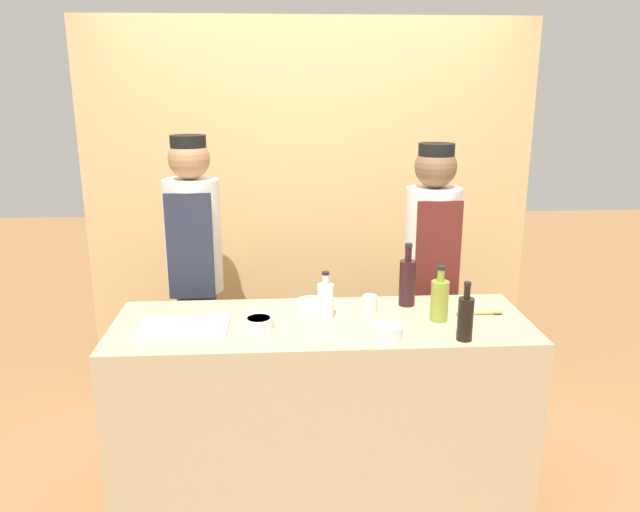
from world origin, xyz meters
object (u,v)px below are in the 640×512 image
(bottle_soy, at_px, (465,317))
(bottle_clear, at_px, (325,300))
(wooden_spoon, at_px, (485,312))
(bottle_wine, at_px, (407,281))
(bottle_oil, at_px, (440,299))
(sauce_bowl_yellow, at_px, (312,304))
(cutting_board, at_px, (184,327))
(sauce_bowl_orange, at_px, (388,331))
(sauce_bowl_green, at_px, (259,323))
(chef_right, at_px, (430,277))
(cup_cream, at_px, (370,303))
(chef_left, at_px, (196,277))

(bottle_soy, bearing_deg, bottle_clear, 152.69)
(bottle_clear, bearing_deg, wooden_spoon, -0.70)
(bottle_wine, relative_size, bottle_oil, 1.20)
(sauce_bowl_yellow, bearing_deg, cutting_board, -159.11)
(sauce_bowl_orange, height_order, sauce_bowl_green, sauce_bowl_orange)
(sauce_bowl_green, xyz_separation_m, chef_right, (0.95, 0.69, -0.02))
(bottle_clear, xyz_separation_m, chef_right, (0.64, 0.57, -0.08))
(wooden_spoon, height_order, chef_right, chef_right)
(bottle_soy, xyz_separation_m, cup_cream, (-0.36, 0.37, -0.06))
(bottle_oil, bearing_deg, sauce_bowl_yellow, 161.68)
(cup_cream, height_order, wooden_spoon, cup_cream)
(bottle_soy, bearing_deg, chef_left, 145.32)
(cutting_board, distance_m, wooden_spoon, 1.42)
(bottle_soy, height_order, chef_left, chef_left)
(sauce_bowl_orange, height_order, bottle_clear, bottle_clear)
(bottle_wine, xyz_separation_m, bottle_clear, (-0.42, -0.15, -0.03))
(sauce_bowl_yellow, relative_size, chef_left, 0.09)
(cup_cream, distance_m, chef_right, 0.65)
(sauce_bowl_yellow, relative_size, cutting_board, 0.40)
(chef_right, bearing_deg, bottle_wine, -117.67)
(sauce_bowl_orange, bearing_deg, bottle_wine, 68.21)
(cup_cream, relative_size, chef_right, 0.05)
(sauce_bowl_green, bearing_deg, cutting_board, 177.19)
(wooden_spoon, xyz_separation_m, chef_right, (-0.13, 0.58, -0.00))
(cup_cream, bearing_deg, sauce_bowl_orange, -84.62)
(sauce_bowl_green, bearing_deg, chef_right, 35.87)
(bottle_wine, relative_size, wooden_spoon, 1.41)
(chef_right, bearing_deg, cutting_board, -152.54)
(chef_right, bearing_deg, chef_left, -179.99)
(cup_cream, bearing_deg, bottle_clear, -161.40)
(bottle_soy, distance_m, wooden_spoon, 0.36)
(bottle_wine, distance_m, bottle_clear, 0.44)
(sauce_bowl_orange, xyz_separation_m, cutting_board, (-0.90, 0.16, -0.02))
(bottle_wine, xyz_separation_m, cup_cream, (-0.20, -0.08, -0.08))
(cup_cream, bearing_deg, bottle_oil, -24.64)
(cup_cream, bearing_deg, chef_left, 151.07)
(sauce_bowl_green, bearing_deg, wooden_spoon, 5.55)
(sauce_bowl_green, distance_m, cup_cream, 0.56)
(bottle_wine, height_order, cup_cream, bottle_wine)
(sauce_bowl_orange, height_order, bottle_wine, bottle_wine)
(bottle_wine, relative_size, bottle_soy, 1.21)
(bottle_soy, bearing_deg, sauce_bowl_orange, 173.52)
(sauce_bowl_green, xyz_separation_m, bottle_wine, (0.73, 0.26, 0.10))
(wooden_spoon, bearing_deg, bottle_oil, -166.78)
(sauce_bowl_yellow, height_order, cup_cream, cup_cream)
(bottle_oil, bearing_deg, bottle_clear, 172.89)
(sauce_bowl_yellow, distance_m, chef_right, 0.83)
(cutting_board, bearing_deg, bottle_wine, 13.03)
(chef_left, bearing_deg, bottle_soy, -34.68)
(sauce_bowl_green, relative_size, bottle_soy, 0.49)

